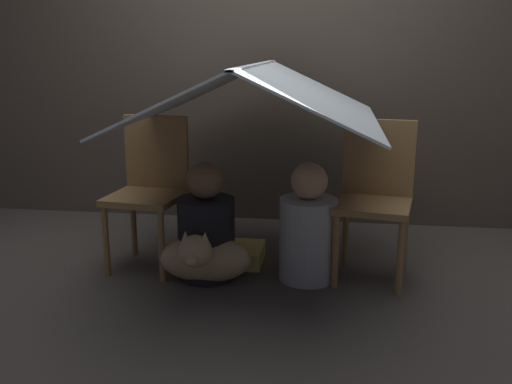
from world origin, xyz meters
The scene contains 9 objects.
ground_plane centered at (0.00, 0.00, 0.00)m, with size 8.80×8.80×0.00m, color #47423D.
wall_back centered at (0.00, 1.18, 1.25)m, with size 7.00×0.05×2.50m.
chair_left centered at (-0.63, 0.17, 0.48)m, with size 0.44×0.44×0.87m.
chair_right centered at (0.65, 0.17, 0.48)m, with size 0.46×0.46×0.87m.
sheet_canopy centered at (0.00, 0.10, 1.03)m, with size 1.29×1.56×0.31m.
person_front centered at (-0.27, 0.01, 0.28)m, with size 0.32×0.32×0.66m.
person_second centered at (0.29, 0.06, 0.28)m, with size 0.32×0.32×0.66m.
dog centered at (-0.27, -0.08, 0.15)m, with size 0.52×0.44×0.35m.
floor_cushion centered at (-0.17, 0.25, 0.05)m, with size 0.38×0.30×0.10m.
Camera 1 is at (0.42, -2.94, 1.26)m, focal length 40.00 mm.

